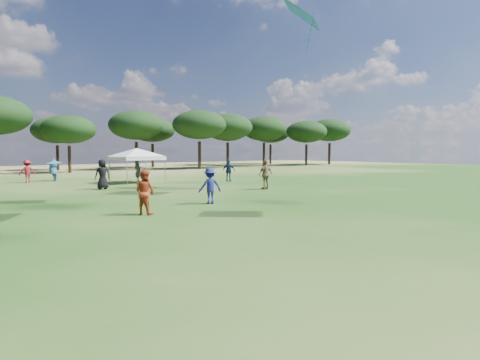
% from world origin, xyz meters
% --- Properties ---
extents(tent_right, '(6.29, 6.29, 2.83)m').
position_xyz_m(tent_right, '(9.86, 27.32, 2.41)').
color(tent_right, gray).
rests_on(tent_right, ground).
extents(festival_crowd, '(28.65, 20.98, 1.84)m').
position_xyz_m(festival_crowd, '(1.41, 24.36, 0.85)').
color(festival_crowd, '#265073').
rests_on(festival_crowd, ground).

